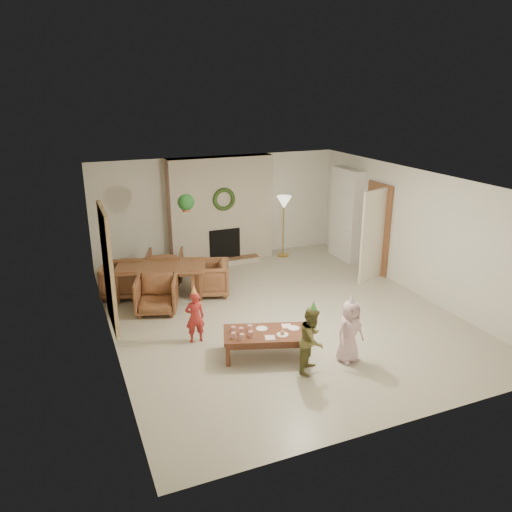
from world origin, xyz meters
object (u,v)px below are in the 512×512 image
dining_table (161,281)px  dining_chair_near (157,295)px  dining_chair_right (210,278)px  child_red (195,317)px  dining_chair_far (165,266)px  coffee_table_top (266,334)px  child_plaid (312,340)px  dining_chair_left (122,280)px  child_pink (350,331)px

dining_table → dining_chair_near: size_ratio=2.34×
dining_chair_right → child_red: child_red is taller
dining_chair_far → dining_chair_right: (0.68, -1.05, 0.00)m
dining_chair_near → coffee_table_top: size_ratio=0.58×
dining_table → dining_chair_far: 0.78m
dining_chair_far → dining_chair_right: bearing=141.3°
dining_chair_near → dining_chair_right: size_ratio=1.00×
dining_table → dining_chair_far: dining_chair_far is taller
coffee_table_top → child_plaid: size_ratio=1.29×
child_red → child_plaid: 2.03m
dining_chair_right → coffee_table_top: dining_chair_right is taller
child_plaid → dining_chair_left: bearing=74.7°
dining_chair_right → child_pink: child_pink is taller
dining_chair_near → child_plaid: (1.70, -2.90, 0.16)m
dining_chair_near → child_pink: child_pink is taller
dining_chair_right → child_plaid: size_ratio=0.75×
dining_table → dining_chair_left: dining_chair_left is taller
dining_chair_near → dining_chair_left: 1.11m
dining_table → child_plaid: (1.46, -3.64, 0.19)m
coffee_table_top → child_red: bearing=154.4°
dining_chair_near → dining_chair_far: bearing=90.0°
dining_table → dining_chair_far: bearing=90.0°
dining_chair_left → dining_chair_right: bearing=-90.0°
child_red → child_plaid: child_plaid is taller
dining_chair_right → coffee_table_top: (0.07, -2.68, 0.03)m
coffee_table_top → child_pink: 1.29m
dining_chair_near → child_red: bearing=-57.5°
child_pink → child_plaid: bearing=173.8°
dining_table → child_pink: (2.12, -3.61, 0.18)m
dining_chair_near → child_plaid: 3.36m
dining_chair_far → coffee_table_top: size_ratio=0.58×
dining_chair_near → child_plaid: child_plaid is taller
dining_chair_near → coffee_table_top: (1.24, -2.24, 0.03)m
dining_chair_right → child_pink: bearing=38.2°
dining_chair_left → child_red: child_red is taller
child_red → child_pink: (2.02, -1.48, 0.05)m
coffee_table_top → child_plaid: (0.46, -0.65, 0.13)m
dining_table → dining_chair_near: bearing=-90.0°
dining_chair_left → child_plaid: bearing=-132.2°
dining_chair_right → dining_chair_left: bearing=-90.0°
coffee_table_top → child_red: (-0.89, 0.86, 0.07)m
dining_table → child_red: child_red is taller
dining_chair_left → child_red: (0.85, -2.38, 0.10)m
child_plaid → child_pink: (0.67, 0.03, -0.01)m
dining_table → child_plaid: bearing=-49.9°
dining_chair_near → coffee_table_top: 2.57m
child_red → dining_table: bearing=-82.9°
child_red → child_pink: child_pink is taller
dining_table → child_plaid: 3.93m
dining_chair_right → child_red: size_ratio=0.86×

